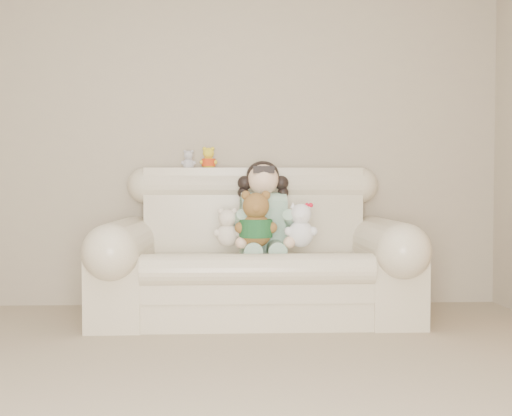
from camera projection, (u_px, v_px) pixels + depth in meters
The scene contains 8 objects.
wall_back at pixel (200, 132), 4.48m from camera, with size 4.50×4.50×0.00m, color tan.
sofa at pixel (255, 242), 4.02m from camera, with size 2.10×0.95×1.03m, color beige, non-canonical shape.
seated_child at pixel (263, 207), 4.09m from camera, with size 0.40×0.48×0.66m, color #2C7950, non-canonical shape.
brown_teddy at pixel (256, 214), 3.85m from camera, with size 0.27×0.21×0.43m, color brown, non-canonical shape.
white_cat at pixel (301, 220), 3.87m from camera, with size 0.22×0.17×0.34m, color white, non-canonical shape.
cream_teddy at pixel (227, 224), 3.90m from camera, with size 0.19×0.15×0.30m, color beige, non-canonical shape.
yellow_mini_bear at pixel (209, 157), 4.37m from camera, with size 0.13×0.10×0.20m, color yellow, non-canonical shape.
grey_mini_plush at pixel (189, 158), 4.31m from camera, with size 0.11×0.09×0.17m, color #BAB9C0, non-canonical shape.
Camera 1 is at (0.24, -2.01, 0.89)m, focal length 41.92 mm.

